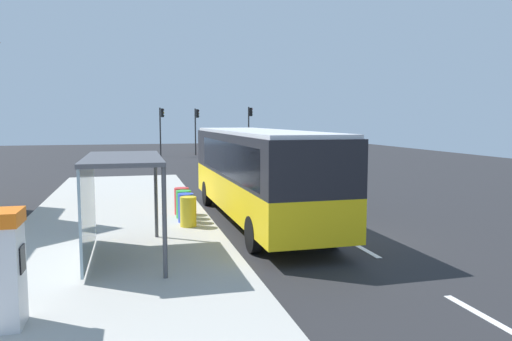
% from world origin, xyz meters
% --- Properties ---
extents(ground_plane, '(56.00, 92.00, 0.04)m').
position_xyz_m(ground_plane, '(0.00, 14.00, -0.02)').
color(ground_plane, '#262628').
extents(sidewalk_platform, '(6.20, 30.00, 0.18)m').
position_xyz_m(sidewalk_platform, '(-6.40, 2.00, 0.09)').
color(sidewalk_platform, '#ADAAA3').
rests_on(sidewalk_platform, ground).
extents(lane_stripe_seg_0, '(0.16, 2.20, 0.01)m').
position_xyz_m(lane_stripe_seg_0, '(0.25, -6.00, 0.01)').
color(lane_stripe_seg_0, silver).
rests_on(lane_stripe_seg_0, ground).
extents(lane_stripe_seg_1, '(0.16, 2.20, 0.01)m').
position_xyz_m(lane_stripe_seg_1, '(0.25, -1.00, 0.01)').
color(lane_stripe_seg_1, silver).
rests_on(lane_stripe_seg_1, ground).
extents(lane_stripe_seg_2, '(0.16, 2.20, 0.01)m').
position_xyz_m(lane_stripe_seg_2, '(0.25, 4.00, 0.01)').
color(lane_stripe_seg_2, silver).
rests_on(lane_stripe_seg_2, ground).
extents(lane_stripe_seg_3, '(0.16, 2.20, 0.01)m').
position_xyz_m(lane_stripe_seg_3, '(0.25, 9.00, 0.01)').
color(lane_stripe_seg_3, silver).
rests_on(lane_stripe_seg_3, ground).
extents(lane_stripe_seg_4, '(0.16, 2.20, 0.01)m').
position_xyz_m(lane_stripe_seg_4, '(0.25, 14.00, 0.01)').
color(lane_stripe_seg_4, silver).
rests_on(lane_stripe_seg_4, ground).
extents(lane_stripe_seg_5, '(0.16, 2.20, 0.01)m').
position_xyz_m(lane_stripe_seg_5, '(0.25, 19.00, 0.01)').
color(lane_stripe_seg_5, silver).
rests_on(lane_stripe_seg_5, ground).
extents(lane_stripe_seg_6, '(0.16, 2.20, 0.01)m').
position_xyz_m(lane_stripe_seg_6, '(0.25, 24.00, 0.01)').
color(lane_stripe_seg_6, silver).
rests_on(lane_stripe_seg_6, ground).
extents(lane_stripe_seg_7, '(0.16, 2.20, 0.01)m').
position_xyz_m(lane_stripe_seg_7, '(0.25, 29.00, 0.01)').
color(lane_stripe_seg_7, silver).
rests_on(lane_stripe_seg_7, ground).
extents(bus, '(2.66, 11.04, 3.21)m').
position_xyz_m(bus, '(-1.71, 2.96, 1.84)').
color(bus, yellow).
rests_on(bus, ground).
extents(white_van, '(2.19, 5.27, 2.30)m').
position_xyz_m(white_van, '(2.20, 22.62, 1.34)').
color(white_van, black).
rests_on(white_van, ground).
extents(sedan_near, '(1.91, 4.43, 1.52)m').
position_xyz_m(sedan_near, '(2.30, 37.23, 0.79)').
color(sedan_near, '#A51919').
rests_on(sedan_near, ground).
extents(ticket_machine, '(0.66, 0.76, 1.94)m').
position_xyz_m(ticket_machine, '(-7.98, -4.74, 1.17)').
color(ticket_machine, silver).
rests_on(ticket_machine, sidewalk_platform).
extents(recycling_bin_yellow, '(0.52, 0.52, 0.95)m').
position_xyz_m(recycling_bin_yellow, '(-4.20, 2.12, 0.66)').
color(recycling_bin_yellow, yellow).
rests_on(recycling_bin_yellow, sidewalk_platform).
extents(recycling_bin_blue, '(0.52, 0.52, 0.95)m').
position_xyz_m(recycling_bin_blue, '(-4.20, 2.82, 0.66)').
color(recycling_bin_blue, blue).
rests_on(recycling_bin_blue, sidewalk_platform).
extents(recycling_bin_green, '(0.52, 0.52, 0.95)m').
position_xyz_m(recycling_bin_green, '(-4.20, 3.52, 0.66)').
color(recycling_bin_green, green).
rests_on(recycling_bin_green, sidewalk_platform).
extents(recycling_bin_red, '(0.52, 0.52, 0.95)m').
position_xyz_m(recycling_bin_red, '(-4.20, 4.22, 0.66)').
color(recycling_bin_red, red).
rests_on(recycling_bin_red, sidewalk_platform).
extents(traffic_light_near_side, '(0.49, 0.28, 4.82)m').
position_xyz_m(traffic_light_near_side, '(5.50, 34.03, 3.21)').
color(traffic_light_near_side, '#2D2D2D').
rests_on(traffic_light_near_side, ground).
extents(traffic_light_far_side, '(0.49, 0.28, 4.71)m').
position_xyz_m(traffic_light_far_side, '(-3.10, 34.83, 3.15)').
color(traffic_light_far_side, '#2D2D2D').
rests_on(traffic_light_far_side, ground).
extents(traffic_light_median, '(0.49, 0.28, 4.66)m').
position_xyz_m(traffic_light_median, '(0.40, 35.63, 3.12)').
color(traffic_light_median, '#2D2D2D').
rests_on(traffic_light_median, ground).
extents(bus_shelter, '(1.80, 4.00, 2.50)m').
position_xyz_m(bus_shelter, '(-6.41, -0.97, 2.10)').
color(bus_shelter, '#4C4C51').
rests_on(bus_shelter, sidewalk_platform).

